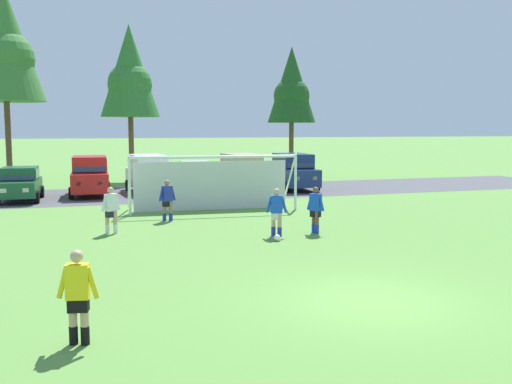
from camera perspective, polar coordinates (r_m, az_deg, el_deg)
name	(u,v)px	position (r m, az deg, el deg)	size (l,w,h in m)	color
ground_plane	(207,209)	(26.71, -4.82, -1.67)	(400.00, 400.00, 0.00)	#598C3D
parking_lot_strip	(178,193)	(33.55, -7.62, -0.08)	(52.00, 8.40, 0.01)	#4C4C51
soccer_ball	(277,238)	(19.07, 2.09, -4.51)	(0.22, 0.22, 0.22)	white
soccer_goal	(212,182)	(26.14, -4.30, 1.01)	(7.53, 2.46, 2.57)	white
referee	(78,297)	(10.44, -17.03, -9.84)	(0.71, 0.32, 1.64)	tan
player_striker_near	(167,200)	(23.35, -8.68, -0.82)	(0.74, 0.36, 1.64)	#936B4C
player_midfield_center	(111,210)	(20.94, -14.02, -1.75)	(0.71, 0.40, 1.64)	tan
player_defender_far	(277,212)	(19.85, 2.02, -2.00)	(0.71, 0.34, 1.64)	tan
player_winger_left	(316,210)	(20.49, 5.85, -1.77)	(0.45, 0.68, 1.64)	brown
parked_car_slot_far_left	(20,184)	(31.84, -22.11, 0.75)	(2.21, 4.29, 1.72)	#194C2D
parked_car_slot_left	(90,175)	(33.03, -15.94, 1.57)	(2.31, 4.69, 2.16)	red
parked_car_slot_center_left	(148,173)	(34.03, -10.48, 1.83)	(2.36, 4.71, 2.16)	silver
parked_car_slot_center	(197,176)	(34.75, -5.77, 1.60)	(2.06, 4.21, 1.72)	#B2B2BC
parked_car_slot_center_right	(242,171)	(34.79, -1.36, 2.03)	(2.25, 4.66, 2.16)	tan
parked_car_slot_right	(293,171)	(35.01, 3.69, 2.05)	(2.39, 4.73, 2.16)	navy
tree_left_edge	(4,45)	(40.55, -23.45, 13.11)	(4.83, 4.83, 12.89)	brown
tree_mid_left	(130,74)	(41.43, -12.27, 11.23)	(4.02, 4.02, 10.72)	brown
tree_center_back	(292,88)	(45.40, 3.51, 10.17)	(3.70, 3.70, 9.88)	brown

